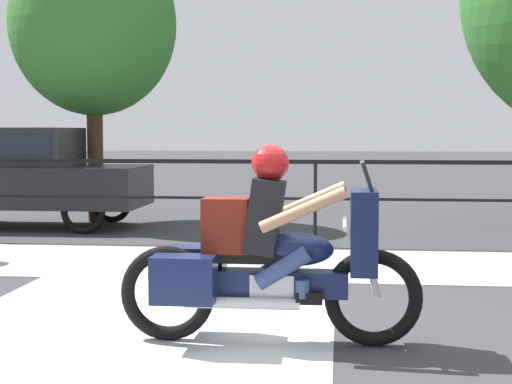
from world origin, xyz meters
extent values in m
plane|color=#38383A|center=(0.00, 0.00, 0.00)|extent=(120.00, 120.00, 0.00)
cube|color=#B7B2A8|center=(0.00, 3.40, 0.01)|extent=(44.00, 2.40, 0.01)
cube|color=silver|center=(-1.34, -0.20, 0.00)|extent=(3.32, 6.00, 0.01)
cube|color=black|center=(0.00, 4.98, 1.22)|extent=(36.00, 0.04, 0.06)
cube|color=black|center=(0.00, 4.98, 0.69)|extent=(36.00, 0.03, 0.04)
cylinder|color=black|center=(0.00, 4.98, 0.62)|extent=(0.05, 0.05, 1.25)
torus|color=black|center=(0.62, -0.25, 0.38)|extent=(0.75, 0.11, 0.75)
torus|color=black|center=(-0.99, -0.25, 0.38)|extent=(0.75, 0.11, 0.75)
cube|color=#141E47|center=(-0.19, -0.25, 0.48)|extent=(1.22, 0.22, 0.20)
cube|color=silver|center=(-0.16, -0.25, 0.43)|extent=(0.34, 0.26, 0.26)
ellipsoid|color=#141E47|center=(0.00, -0.25, 0.74)|extent=(0.62, 0.30, 0.26)
cube|color=black|center=(-0.35, -0.25, 0.68)|extent=(0.71, 0.28, 0.08)
cube|color=#141E47|center=(0.54, -0.25, 0.89)|extent=(0.20, 0.57, 0.63)
cube|color=#1E232B|center=(0.56, -0.25, 1.31)|extent=(0.10, 0.48, 0.24)
cylinder|color=silver|center=(0.40, -0.25, 0.94)|extent=(0.04, 0.70, 0.04)
cylinder|color=silver|center=(-0.38, -0.41, 0.35)|extent=(0.88, 0.09, 0.09)
cube|color=#141E47|center=(-0.81, -0.49, 0.54)|extent=(0.48, 0.28, 0.36)
cube|color=#141E47|center=(-0.81, -0.01, 0.54)|extent=(0.48, 0.28, 0.36)
cylinder|color=silver|center=(0.59, -0.25, 0.63)|extent=(0.18, 0.06, 0.51)
cube|color=black|center=(-0.22, -0.25, 1.00)|extent=(0.32, 0.36, 0.60)
sphere|color=tan|center=(-0.18, -0.25, 1.39)|extent=(0.23, 0.23, 0.23)
sphere|color=#B21919|center=(-0.18, -0.25, 1.41)|extent=(0.29, 0.29, 0.29)
cylinder|color=#33477A|center=(-0.07, -0.40, 0.62)|extent=(0.44, 0.13, 0.34)
cylinder|color=#33477A|center=(0.08, -0.40, 0.46)|extent=(0.11, 0.11, 0.14)
cube|color=black|center=(0.13, -0.40, 0.40)|extent=(0.20, 0.10, 0.09)
cylinder|color=#33477A|center=(-0.07, -0.10, 0.62)|extent=(0.44, 0.13, 0.34)
cylinder|color=#33477A|center=(0.08, -0.10, 0.46)|extent=(0.11, 0.11, 0.14)
cube|color=black|center=(0.13, -0.10, 0.40)|extent=(0.20, 0.10, 0.09)
cylinder|color=tan|center=(0.09, -0.55, 1.08)|extent=(0.65, 0.09, 0.35)
cylinder|color=tan|center=(0.09, 0.05, 1.08)|extent=(0.65, 0.09, 0.35)
cube|color=maroon|center=(-0.52, -0.25, 0.92)|extent=(0.36, 0.29, 0.42)
cube|color=#232326|center=(-5.02, 6.73, 0.72)|extent=(4.04, 1.73, 0.69)
cube|color=#232326|center=(-5.26, 6.73, 1.39)|extent=(2.10, 1.52, 0.65)
cube|color=#19232D|center=(-4.23, 6.73, 1.39)|extent=(0.04, 1.35, 0.52)
cube|color=#19232D|center=(-5.26, 6.73, 1.39)|extent=(1.93, 1.56, 0.42)
torus|color=black|center=(-3.76, 5.94, 0.37)|extent=(0.74, 0.11, 0.74)
torus|color=black|center=(-3.76, 7.53, 0.37)|extent=(0.74, 0.11, 0.74)
cylinder|color=#473323|center=(-4.09, 7.63, 1.17)|extent=(0.29, 0.29, 2.35)
ellipsoid|color=#33752D|center=(-4.09, 7.63, 3.58)|extent=(2.98, 2.98, 3.28)
camera|label=1|loc=(0.36, -6.23, 1.65)|focal=55.00mm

